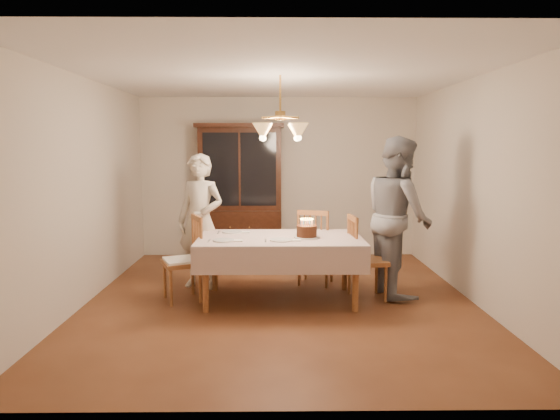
{
  "coord_description": "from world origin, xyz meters",
  "views": [
    {
      "loc": [
        -0.07,
        -5.72,
        1.8
      ],
      "look_at": [
        0.0,
        0.2,
        1.05
      ],
      "focal_mm": 32.0,
      "sensor_mm": 36.0,
      "label": 1
    }
  ],
  "objects_px": {
    "china_hutch": "(241,194)",
    "elderly_woman": "(201,221)",
    "dining_table": "(280,243)",
    "chair_far_side": "(316,251)",
    "birthday_cake": "(307,232)"
  },
  "relations": [
    {
      "from": "elderly_woman",
      "to": "birthday_cake",
      "type": "height_order",
      "value": "elderly_woman"
    },
    {
      "from": "chair_far_side",
      "to": "birthday_cake",
      "type": "xyz_separation_m",
      "value": [
        -0.17,
        -0.75,
        0.38
      ]
    },
    {
      "from": "birthday_cake",
      "to": "dining_table",
      "type": "bearing_deg",
      "value": 171.64
    },
    {
      "from": "chair_far_side",
      "to": "elderly_woman",
      "type": "distance_m",
      "value": 1.55
    },
    {
      "from": "china_hutch",
      "to": "chair_far_side",
      "type": "distance_m",
      "value": 1.99
    },
    {
      "from": "elderly_woman",
      "to": "birthday_cake",
      "type": "relative_size",
      "value": 5.73
    },
    {
      "from": "chair_far_side",
      "to": "birthday_cake",
      "type": "height_order",
      "value": "chair_far_side"
    },
    {
      "from": "dining_table",
      "to": "elderly_woman",
      "type": "distance_m",
      "value": 1.18
    },
    {
      "from": "chair_far_side",
      "to": "birthday_cake",
      "type": "distance_m",
      "value": 0.86
    },
    {
      "from": "dining_table",
      "to": "china_hutch",
      "type": "distance_m",
      "value": 2.36
    },
    {
      "from": "chair_far_side",
      "to": "elderly_woman",
      "type": "height_order",
      "value": "elderly_woman"
    },
    {
      "from": "elderly_woman",
      "to": "dining_table",
      "type": "bearing_deg",
      "value": -7.65
    },
    {
      "from": "chair_far_side",
      "to": "birthday_cake",
      "type": "bearing_deg",
      "value": -102.7
    },
    {
      "from": "birthday_cake",
      "to": "chair_far_side",
      "type": "bearing_deg",
      "value": 77.3
    },
    {
      "from": "china_hutch",
      "to": "elderly_woman",
      "type": "distance_m",
      "value": 1.73
    }
  ]
}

